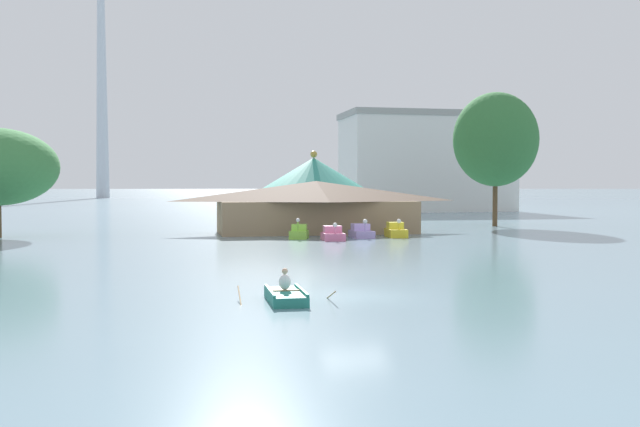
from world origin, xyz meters
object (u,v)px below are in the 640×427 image
(green_roof_pavilion, at_px, (314,187))
(background_building_block, at_px, (426,162))
(pedal_boat_yellow, at_px, (396,231))
(boathouse, at_px, (316,206))
(rowboat_with_rower, at_px, (286,296))
(pedal_boat_pink, at_px, (333,234))
(pedal_boat_lavender, at_px, (361,232))
(pedal_boat_lime, at_px, (299,233))
(shoreline_tree_right, at_px, (496,139))

(green_roof_pavilion, bearing_deg, background_building_block, 56.79)
(pedal_boat_yellow, xyz_separation_m, boathouse, (-5.32, 6.34, 1.93))
(green_roof_pavilion, relative_size, background_building_block, 0.42)
(rowboat_with_rower, relative_size, pedal_boat_pink, 1.37)
(pedal_boat_yellow, bearing_deg, pedal_boat_lavender, -82.97)
(pedal_boat_lime, xyz_separation_m, shoreline_tree_right, (22.88, 13.30, 8.46))
(rowboat_with_rower, bearing_deg, pedal_boat_lime, 170.50)
(pedal_boat_lime, height_order, shoreline_tree_right, shoreline_tree_right)
(pedal_boat_lavender, distance_m, green_roof_pavilion, 16.78)
(pedal_boat_pink, height_order, pedal_boat_lavender, pedal_boat_lavender)
(boathouse, xyz_separation_m, shoreline_tree_right, (20.18, 6.82, 6.51))
(boathouse, bearing_deg, pedal_boat_lavender, -69.42)
(boathouse, relative_size, green_roof_pavilion, 1.58)
(pedal_boat_lime, bearing_deg, pedal_boat_yellow, 106.66)
(pedal_boat_yellow, distance_m, background_building_block, 62.94)
(pedal_boat_yellow, height_order, shoreline_tree_right, shoreline_tree_right)
(pedal_boat_lavender, bearing_deg, pedal_boat_pink, -50.86)
(boathouse, height_order, background_building_block, background_building_block)
(pedal_boat_lavender, height_order, green_roof_pavilion, green_roof_pavilion)
(background_building_block, bearing_deg, pedal_boat_pink, -116.02)
(shoreline_tree_right, height_order, background_building_block, background_building_block)
(pedal_boat_lavender, relative_size, shoreline_tree_right, 0.20)
(rowboat_with_rower, height_order, pedal_boat_lavender, pedal_boat_lavender)
(pedal_boat_lime, relative_size, background_building_block, 0.09)
(pedal_boat_lime, relative_size, pedal_boat_yellow, 0.86)
(pedal_boat_lavender, bearing_deg, pedal_boat_lime, -89.11)
(pedal_boat_pink, relative_size, boathouse, 0.13)
(rowboat_with_rower, relative_size, boathouse, 0.18)
(pedal_boat_yellow, relative_size, green_roof_pavilion, 0.25)
(rowboat_with_rower, xyz_separation_m, boathouse, (8.66, 37.32, 2.19))
(rowboat_with_rower, relative_size, pedal_boat_lavender, 1.23)
(rowboat_with_rower, distance_m, background_building_block, 96.77)
(rowboat_with_rower, relative_size, pedal_boat_yellow, 1.15)
(pedal_boat_yellow, relative_size, boathouse, 0.16)
(pedal_boat_lime, bearing_deg, pedal_boat_pink, 60.20)
(pedal_boat_lavender, distance_m, background_building_block, 64.15)
(rowboat_with_rower, distance_m, pedal_boat_yellow, 33.99)
(pedal_boat_lime, relative_size, pedal_boat_pink, 1.02)
(boathouse, bearing_deg, pedal_boat_pink, -93.08)
(pedal_boat_pink, height_order, pedal_boat_yellow, pedal_boat_yellow)
(pedal_boat_lavender, relative_size, pedal_boat_yellow, 0.93)
(pedal_boat_yellow, distance_m, shoreline_tree_right, 21.57)
(rowboat_with_rower, height_order, pedal_boat_pink, pedal_boat_pink)
(boathouse, height_order, green_roof_pavilion, green_roof_pavilion)
(pedal_boat_pink, distance_m, boathouse, 8.97)
(rowboat_with_rower, height_order, shoreline_tree_right, shoreline_tree_right)
(green_roof_pavilion, distance_m, background_building_block, 49.80)
(pedal_boat_lime, xyz_separation_m, pedal_boat_pink, (2.22, -2.26, -0.02))
(boathouse, bearing_deg, pedal_boat_lime, -112.58)
(pedal_boat_pink, xyz_separation_m, boathouse, (0.47, 8.74, 1.97))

